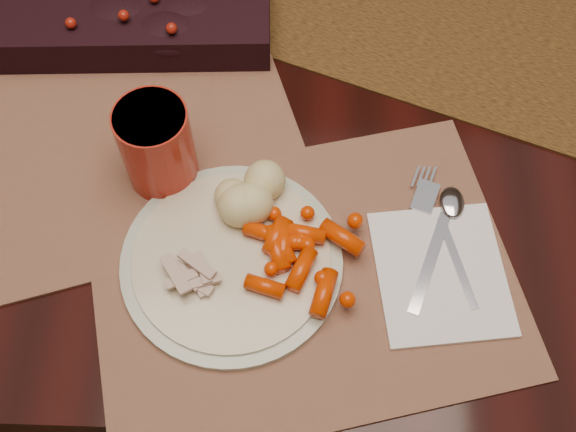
{
  "coord_description": "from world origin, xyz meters",
  "views": [
    {
      "loc": [
        0.01,
        -0.65,
        1.48
      ],
      "look_at": [
        -0.0,
        -0.28,
        0.8
      ],
      "focal_mm": 45.0,
      "sensor_mm": 36.0,
      "label": 1
    }
  ],
  "objects_px": {
    "centerpiece": "(134,2)",
    "red_cup": "(157,146)",
    "mashed_potatoes": "(248,189)",
    "turkey_shreds": "(191,274)",
    "placemat_main": "(304,278)",
    "dining_table": "(294,190)",
    "dinner_plate": "(232,261)",
    "napkin": "(441,273)",
    "baby_carrots": "(301,265)"
  },
  "relations": [
    {
      "from": "centerpiece",
      "to": "baby_carrots",
      "type": "xyz_separation_m",
      "value": [
        0.22,
        -0.36,
        -0.01
      ]
    },
    {
      "from": "centerpiece",
      "to": "red_cup",
      "type": "xyz_separation_m",
      "value": [
        0.06,
        -0.24,
        0.02
      ]
    },
    {
      "from": "dining_table",
      "to": "placemat_main",
      "type": "relative_size",
      "value": 3.96
    },
    {
      "from": "napkin",
      "to": "red_cup",
      "type": "height_order",
      "value": "red_cup"
    },
    {
      "from": "dining_table",
      "to": "turkey_shreds",
      "type": "relative_size",
      "value": 28.76
    },
    {
      "from": "centerpiece",
      "to": "mashed_potatoes",
      "type": "relative_size",
      "value": 4.27
    },
    {
      "from": "dining_table",
      "to": "dinner_plate",
      "type": "bearing_deg",
      "value": -101.17
    },
    {
      "from": "mashed_potatoes",
      "to": "red_cup",
      "type": "xyz_separation_m",
      "value": [
        -0.1,
        0.04,
        0.02
      ]
    },
    {
      "from": "mashed_potatoes",
      "to": "placemat_main",
      "type": "bearing_deg",
      "value": -53.82
    },
    {
      "from": "placemat_main",
      "to": "dinner_plate",
      "type": "bearing_deg",
      "value": 155.1
    },
    {
      "from": "placemat_main",
      "to": "mashed_potatoes",
      "type": "bearing_deg",
      "value": 111.85
    },
    {
      "from": "baby_carrots",
      "to": "dining_table",
      "type": "bearing_deg",
      "value": 92.24
    },
    {
      "from": "turkey_shreds",
      "to": "napkin",
      "type": "bearing_deg",
      "value": 3.78
    },
    {
      "from": "turkey_shreds",
      "to": "red_cup",
      "type": "height_order",
      "value": "red_cup"
    },
    {
      "from": "turkey_shreds",
      "to": "red_cup",
      "type": "distance_m",
      "value": 0.15
    },
    {
      "from": "placemat_main",
      "to": "turkey_shreds",
      "type": "height_order",
      "value": "turkey_shreds"
    },
    {
      "from": "baby_carrots",
      "to": "turkey_shreds",
      "type": "height_order",
      "value": "baby_carrots"
    },
    {
      "from": "placemat_main",
      "to": "dinner_plate",
      "type": "xyz_separation_m",
      "value": [
        -0.08,
        0.01,
        0.01
      ]
    },
    {
      "from": "dining_table",
      "to": "placemat_main",
      "type": "xyz_separation_m",
      "value": [
        0.02,
        -0.33,
        0.38
      ]
    },
    {
      "from": "turkey_shreds",
      "to": "dining_table",
      "type": "bearing_deg",
      "value": 73.2
    },
    {
      "from": "baby_carrots",
      "to": "napkin",
      "type": "relative_size",
      "value": 0.7
    },
    {
      "from": "baby_carrots",
      "to": "turkey_shreds",
      "type": "relative_size",
      "value": 1.79
    },
    {
      "from": "red_cup",
      "to": "centerpiece",
      "type": "bearing_deg",
      "value": 104.37
    },
    {
      "from": "placemat_main",
      "to": "dining_table",
      "type": "bearing_deg",
      "value": 78.51
    },
    {
      "from": "mashed_potatoes",
      "to": "turkey_shreds",
      "type": "relative_size",
      "value": 1.31
    },
    {
      "from": "placemat_main",
      "to": "turkey_shreds",
      "type": "bearing_deg",
      "value": 169.95
    },
    {
      "from": "centerpiece",
      "to": "turkey_shreds",
      "type": "distance_m",
      "value": 0.39
    },
    {
      "from": "dinner_plate",
      "to": "turkey_shreds",
      "type": "height_order",
      "value": "turkey_shreds"
    },
    {
      "from": "centerpiece",
      "to": "placemat_main",
      "type": "distance_m",
      "value": 0.44
    },
    {
      "from": "baby_carrots",
      "to": "centerpiece",
      "type": "bearing_deg",
      "value": 121.63
    },
    {
      "from": "napkin",
      "to": "mashed_potatoes",
      "type": "bearing_deg",
      "value": 152.14
    },
    {
      "from": "centerpiece",
      "to": "placemat_main",
      "type": "xyz_separation_m",
      "value": [
        0.23,
        -0.37,
        -0.04
      ]
    },
    {
      "from": "dining_table",
      "to": "dinner_plate",
      "type": "relative_size",
      "value": 7.38
    },
    {
      "from": "dinner_plate",
      "to": "turkey_shreds",
      "type": "bearing_deg",
      "value": -149.53
    },
    {
      "from": "placemat_main",
      "to": "turkey_shreds",
      "type": "distance_m",
      "value": 0.12
    },
    {
      "from": "dinner_plate",
      "to": "napkin",
      "type": "height_order",
      "value": "dinner_plate"
    },
    {
      "from": "mashed_potatoes",
      "to": "turkey_shreds",
      "type": "bearing_deg",
      "value": -120.06
    },
    {
      "from": "mashed_potatoes",
      "to": "napkin",
      "type": "relative_size",
      "value": 0.51
    },
    {
      "from": "baby_carrots",
      "to": "red_cup",
      "type": "relative_size",
      "value": 1.0
    },
    {
      "from": "centerpiece",
      "to": "turkey_shreds",
      "type": "xyz_separation_m",
      "value": [
        0.11,
        -0.38,
        -0.01
      ]
    },
    {
      "from": "centerpiece",
      "to": "napkin",
      "type": "xyz_separation_m",
      "value": [
        0.38,
        -0.36,
        -0.03
      ]
    },
    {
      "from": "dining_table",
      "to": "napkin",
      "type": "xyz_separation_m",
      "value": [
        0.17,
        -0.33,
        0.38
      ]
    },
    {
      "from": "placemat_main",
      "to": "dinner_plate",
      "type": "height_order",
      "value": "dinner_plate"
    },
    {
      "from": "napkin",
      "to": "placemat_main",
      "type": "bearing_deg",
      "value": 175.9
    },
    {
      "from": "dining_table",
      "to": "centerpiece",
      "type": "relative_size",
      "value": 5.13
    },
    {
      "from": "red_cup",
      "to": "napkin",
      "type": "bearing_deg",
      "value": -20.97
    },
    {
      "from": "mashed_potatoes",
      "to": "dining_table",
      "type": "bearing_deg",
      "value": 79.07
    },
    {
      "from": "turkey_shreds",
      "to": "mashed_potatoes",
      "type": "bearing_deg",
      "value": 59.94
    },
    {
      "from": "dining_table",
      "to": "mashed_potatoes",
      "type": "relative_size",
      "value": 21.88
    },
    {
      "from": "placemat_main",
      "to": "red_cup",
      "type": "relative_size",
      "value": 4.05
    }
  ]
}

